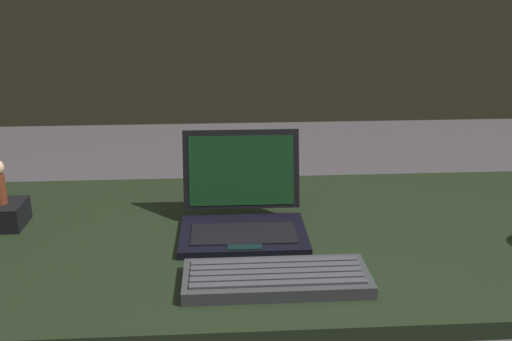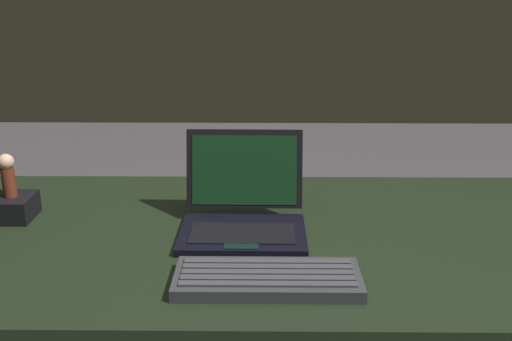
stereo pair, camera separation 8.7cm
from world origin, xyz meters
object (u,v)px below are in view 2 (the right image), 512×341
object	(u,v)px
external_keyboard	(268,278)
figurine_stand	(13,207)
figurine	(8,174)
laptop_front	(243,213)

from	to	relation	value
external_keyboard	figurine_stand	bearing A→B (deg)	153.22
figurine_stand	figurine	xyz separation A→B (m)	(0.00, 0.00, 0.08)
laptop_front	figurine_stand	size ratio (longest dim) A/B	2.81
external_keyboard	figurine_stand	size ratio (longest dim) A/B	3.52
laptop_front	figurine	bearing A→B (deg)	173.06
external_keyboard	figurine_stand	xyz separation A→B (m)	(-0.59, 0.30, 0.01)
figurine	external_keyboard	bearing A→B (deg)	-26.78
external_keyboard	figurine	bearing A→B (deg)	153.22
external_keyboard	figurine	distance (m)	0.67
laptop_front	external_keyboard	size ratio (longest dim) A/B	0.80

